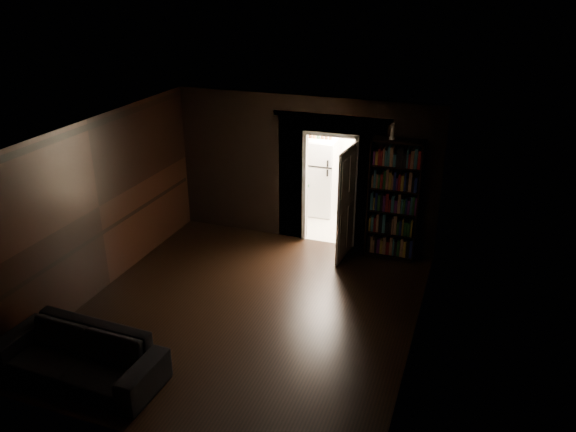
{
  "coord_description": "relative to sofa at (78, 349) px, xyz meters",
  "views": [
    {
      "loc": [
        3.07,
        -6.68,
        4.81
      ],
      "look_at": [
        0.35,
        0.9,
        1.29
      ],
      "focal_mm": 35.0,
      "sensor_mm": 36.0,
      "label": 1
    }
  ],
  "objects": [
    {
      "name": "room_walls",
      "position": [
        1.39,
        3.17,
        1.26
      ],
      "size": [
        5.02,
        5.61,
        2.84
      ],
      "color": "black",
      "rests_on": "ground"
    },
    {
      "name": "refrigerator",
      "position": [
        1.3,
        6.21,
        0.4
      ],
      "size": [
        0.79,
        0.74,
        1.65
      ],
      "primitive_type": "cube",
      "rotation": [
        0.0,
        0.0,
        0.08
      ],
      "color": "white",
      "rests_on": "ground"
    },
    {
      "name": "ground",
      "position": [
        1.4,
        2.1,
        -0.42
      ],
      "size": [
        5.5,
        5.5,
        0.0
      ],
      "primitive_type": "plane",
      "color": "black",
      "rests_on": "ground"
    },
    {
      "name": "door",
      "position": [
        2.34,
        4.41,
        0.6
      ],
      "size": [
        0.12,
        0.85,
        2.05
      ],
      "primitive_type": "cube",
      "rotation": [
        0.0,
        0.0,
        1.49
      ],
      "color": "silver",
      "rests_on": "ground"
    },
    {
      "name": "sofa",
      "position": [
        0.0,
        0.0,
        0.0
      ],
      "size": [
        2.23,
        1.02,
        0.85
      ],
      "primitive_type": "imported",
      "rotation": [
        0.0,
        0.0,
        -0.03
      ],
      "color": "black",
      "rests_on": "ground"
    },
    {
      "name": "bottles",
      "position": [
        1.27,
        6.18,
        1.37
      ],
      "size": [
        0.7,
        0.22,
        0.28
      ],
      "primitive_type": "cube",
      "rotation": [
        0.0,
        0.0,
        0.19
      ],
      "color": "black",
      "rests_on": "refrigerator"
    },
    {
      "name": "bookshelf",
      "position": [
        3.12,
        4.69,
        0.68
      ],
      "size": [
        0.91,
        0.35,
        2.2
      ],
      "primitive_type": "cube",
      "rotation": [
        0.0,
        0.0,
        -0.03
      ],
      "color": "black",
      "rests_on": "ground"
    },
    {
      "name": "figurine",
      "position": [
        3.01,
        4.68,
        1.92
      ],
      "size": [
        0.11,
        0.11,
        0.28
      ],
      "primitive_type": "cube",
      "rotation": [
        0.0,
        0.0,
        0.15
      ],
      "color": "white",
      "rests_on": "bookshelf"
    },
    {
      "name": "kitchen_alcove",
      "position": [
        1.9,
        5.97,
        0.79
      ],
      "size": [
        2.2,
        1.8,
        2.6
      ],
      "color": "#B7B19F",
      "rests_on": "ground"
    }
  ]
}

